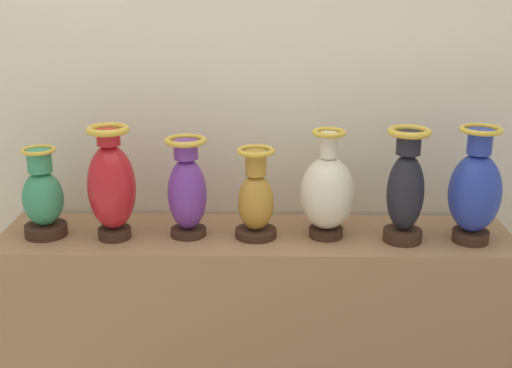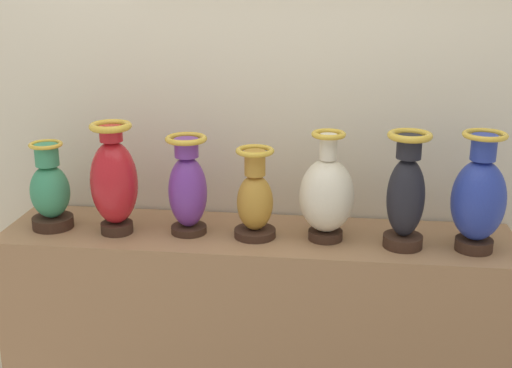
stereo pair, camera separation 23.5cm
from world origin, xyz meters
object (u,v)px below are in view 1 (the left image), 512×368
Objects in this scene: vase_crimson at (111,185)px; vase_onyx at (406,189)px; vase_jade at (43,198)px; vase_ochre at (256,199)px; vase_cobalt at (475,191)px; vase_violet at (187,190)px; vase_ivory at (327,192)px.

vase_onyx is at bearing -0.53° from vase_crimson.
vase_ochre is (0.74, 0.00, 0.00)m from vase_jade.
vase_jade is 0.79× the size of vase_cobalt.
vase_violet is 0.89× the size of vase_onyx.
vase_violet is at bearing 177.67° from vase_cobalt.
vase_onyx is (0.50, -0.03, 0.05)m from vase_ochre.
vase_ivory reaches higher than vase_violet.
vase_ivory is at bearing 1.35° from vase_ochre.
vase_cobalt reaches higher than vase_ivory.
vase_violet is (0.50, 0.01, 0.03)m from vase_jade.
vase_ivory is (0.24, 0.01, 0.02)m from vase_ochre.
vase_jade is 0.80× the size of vase_onyx.
vase_crimson is 1.00× the size of vase_onyx.
vase_crimson is at bearing -177.95° from vase_ivory.
vase_crimson is 0.74m from vase_ivory.
vase_cobalt is (1.47, -0.03, 0.05)m from vase_jade.
vase_ivory is 0.49m from vase_cobalt.
vase_jade is at bearing 175.42° from vase_crimson.
vase_onyx is 0.98× the size of vase_cobalt.
vase_cobalt is (0.97, -0.04, 0.02)m from vase_violet.
vase_ivory reaches higher than vase_jade.
vase_jade is 0.90× the size of vase_violet.
vase_violet is 0.88× the size of vase_cobalt.
vase_cobalt is (0.23, -0.00, -0.00)m from vase_onyx.
vase_ivory is (0.98, 0.01, 0.03)m from vase_jade.
vase_jade is 0.50m from vase_violet.
vase_crimson is at bearing 179.47° from vase_onyx.
vase_ivory is 0.95× the size of vase_cobalt.
vase_jade is 0.83× the size of vase_ivory.
vase_cobalt is at bearing -2.42° from vase_ochre.
vase_onyx reaches higher than vase_violet.
vase_violet is 1.10× the size of vase_ochre.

